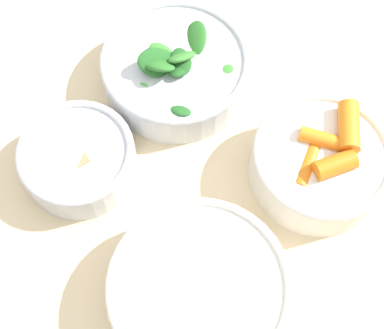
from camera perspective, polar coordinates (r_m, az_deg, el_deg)
The scene contains 6 objects.
ground_plane at distance 1.34m, azimuth 0.53°, elevation -14.07°, with size 10.00×10.00×0.00m, color gray.
dining_table at distance 0.74m, azimuth 0.94°, elevation -4.86°, with size 1.02×1.03×0.73m.
bowl_carrots at distance 0.63m, azimuth 13.51°, elevation 0.26°, with size 0.16×0.16×0.08m.
bowl_greens at distance 0.68m, azimuth -1.76°, elevation 10.15°, with size 0.19×0.19×0.08m.
bowl_beans_hotdog at distance 0.57m, azimuth 0.74°, elevation -13.34°, with size 0.19×0.19×0.06m.
bowl_cookies at distance 0.63m, azimuth -12.06°, elevation 0.65°, with size 0.13×0.13×0.05m.
Camera 1 is at (0.21, 0.14, 1.32)m, focal length 50.00 mm.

